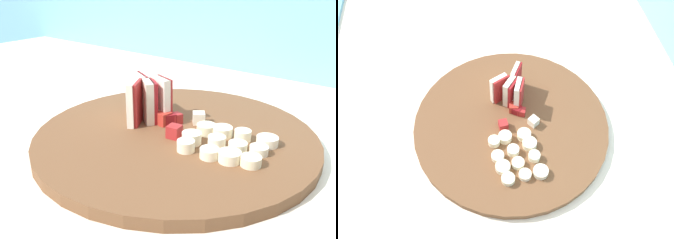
% 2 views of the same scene
% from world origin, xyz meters
% --- Properties ---
extents(tile_backsplash, '(2.40, 0.04, 1.38)m').
position_xyz_m(tile_backsplash, '(0.00, 0.44, 0.69)').
color(tile_backsplash, '#6BADC6').
rests_on(tile_backsplash, ground).
extents(cutting_board, '(0.39, 0.39, 0.02)m').
position_xyz_m(cutting_board, '(0.13, 0.02, 0.94)').
color(cutting_board, brown).
rests_on(cutting_board, tiled_countertop).
extents(apple_wedge_fan, '(0.08, 0.07, 0.07)m').
position_xyz_m(apple_wedge_fan, '(0.07, 0.03, 0.98)').
color(apple_wedge_fan, '#A32323').
rests_on(apple_wedge_fan, cutting_board).
extents(apple_dice_pile, '(0.08, 0.08, 0.02)m').
position_xyz_m(apple_dice_pile, '(0.11, 0.03, 0.95)').
color(apple_dice_pile, '#EFE5CC').
rests_on(apple_dice_pile, cutting_board).
extents(banana_slice_rows, '(0.11, 0.10, 0.02)m').
position_xyz_m(banana_slice_rows, '(0.20, 0.02, 0.95)').
color(banana_slice_rows, '#F4EAC6').
rests_on(banana_slice_rows, cutting_board).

